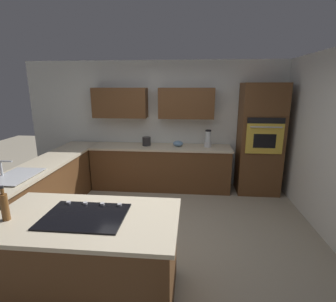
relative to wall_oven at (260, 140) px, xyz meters
name	(u,v)px	position (x,y,z in m)	size (l,w,h in m)	color
ground_plane	(154,232)	(1.85, 1.72, -1.08)	(14.00, 14.00, 0.00)	#9E937F
wall_back	(164,120)	(1.91, -0.34, 0.32)	(6.00, 0.44, 2.60)	silver
wall_left	(332,145)	(-0.60, 1.42, 0.22)	(0.10, 4.00, 2.60)	silver
lower_cabinets_back	(161,168)	(1.95, 0.00, -0.65)	(2.80, 0.60, 0.86)	brown
countertop_back	(161,147)	(1.95, 0.00, -0.20)	(2.84, 0.64, 0.04)	beige
lower_cabinets_side	(53,187)	(3.67, 1.17, -0.65)	(0.60, 2.90, 0.86)	brown
countertop_side	(50,161)	(3.67, 1.17, -0.20)	(0.64, 2.94, 0.04)	beige
island_base	(89,260)	(2.31, 2.95, -0.65)	(1.68, 0.90, 0.86)	brown
island_top	(85,219)	(2.31, 2.95, -0.20)	(1.76, 0.98, 0.04)	beige
wall_oven	(260,140)	(0.00, 0.00, 0.00)	(0.80, 0.66, 2.15)	brown
sink_unit	(16,176)	(3.68, 1.99, -0.16)	(0.46, 0.70, 0.23)	#515456
cooktop	(85,216)	(2.31, 2.94, -0.17)	(0.76, 0.56, 0.03)	black
blender	(208,140)	(1.00, -0.05, -0.03)	(0.15, 0.15, 0.34)	silver
mixing_bowl	(178,144)	(1.60, -0.05, -0.12)	(0.20, 0.20, 0.11)	#668CB2
kettle	(147,141)	(2.25, -0.05, -0.09)	(0.17, 0.17, 0.18)	#262628
oil_bottle	(5,206)	(3.00, 3.07, -0.04)	(0.07, 0.07, 0.33)	brown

